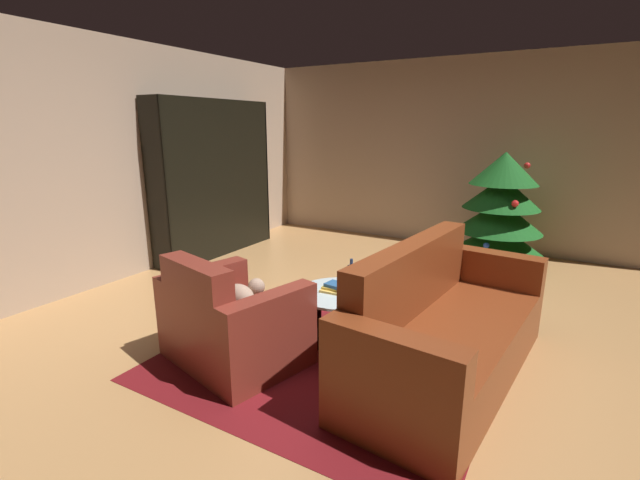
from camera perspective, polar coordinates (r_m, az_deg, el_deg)
The scene contains 11 objects.
ground_plane at distance 3.86m, azimuth 4.56°, elevation -11.78°, with size 7.89×7.89×0.00m, color #B4824D.
wall_back at distance 6.63m, azimuth 17.47°, elevation 10.58°, with size 5.96×0.06×2.64m, color tan.
wall_left at distance 5.43m, azimuth -24.90°, elevation 9.14°, with size 0.06×6.69×2.64m, color tan.
area_rug at distance 3.53m, azimuth 1.85°, elevation -14.39°, with size 2.34×2.24×0.01m, color maroon.
bookshelf_unit at distance 6.18m, azimuth -12.68°, elevation 7.79°, with size 0.36×1.94×2.05m.
armchair_red at distance 3.36m, azimuth -11.48°, elevation -10.64°, with size 1.13×0.98×0.83m.
couch_red at distance 3.26m, azimuth 15.80°, elevation -11.44°, with size 1.02×2.08×0.92m.
coffee_table at distance 3.49m, azimuth 2.61°, elevation -7.44°, with size 0.69×0.69×0.45m.
book_stack_on_table at distance 3.48m, azimuth 2.15°, elevation -6.24°, with size 0.22×0.18×0.06m.
bottle_on_table at distance 3.60m, azimuth 4.08°, elevation -4.51°, with size 0.06×0.06×0.22m.
decorated_tree at distance 5.75m, azimuth 22.41°, elevation 3.53°, with size 1.11×1.11×1.42m.
Camera 1 is at (1.46, -3.14, 1.72)m, focal length 24.58 mm.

